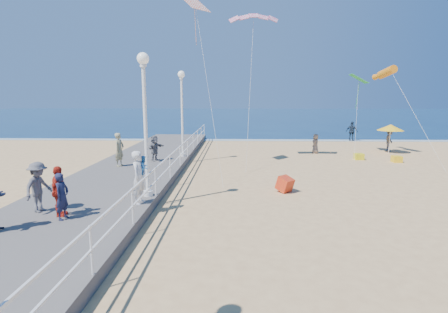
{
  "coord_description": "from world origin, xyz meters",
  "views": [
    {
      "loc": [
        -2.02,
        -12.84,
        4.15
      ],
      "look_at": [
        -2.5,
        2.0,
        1.6
      ],
      "focal_mm": 28.0,
      "sensor_mm": 36.0,
      "label": 1
    }
  ],
  "objects_px": {
    "spectator_6": "(119,150)",
    "beach_walker_a": "(389,140)",
    "box_kite": "(285,186)",
    "beach_chair_right": "(397,159)",
    "toddler_held": "(144,167)",
    "lamp_post_far": "(182,105)",
    "spectator_2": "(38,187)",
    "beach_walker_c": "(316,144)",
    "beach_umbrella": "(391,128)",
    "beach_walker_b": "(352,131)",
    "woman_holding_toddler": "(139,177)",
    "spectator_0": "(62,196)",
    "spectator_3": "(59,191)",
    "lamp_post_mid": "(145,110)",
    "spectator_5": "(155,148)",
    "beach_chair_left": "(359,157)"
  },
  "relations": [
    {
      "from": "spectator_3",
      "to": "beach_chair_right",
      "type": "relative_size",
      "value": 2.93
    },
    {
      "from": "spectator_0",
      "to": "spectator_2",
      "type": "relative_size",
      "value": 0.87
    },
    {
      "from": "woman_holding_toddler",
      "to": "spectator_6",
      "type": "height_order",
      "value": "woman_holding_toddler"
    },
    {
      "from": "beach_walker_c",
      "to": "spectator_2",
      "type": "bearing_deg",
      "value": -44.91
    },
    {
      "from": "lamp_post_far",
      "to": "spectator_0",
      "type": "xyz_separation_m",
      "value": [
        -1.98,
        -11.64,
        -2.53
      ]
    },
    {
      "from": "beach_walker_b",
      "to": "beach_chair_left",
      "type": "height_order",
      "value": "beach_walker_b"
    },
    {
      "from": "toddler_held",
      "to": "spectator_5",
      "type": "bearing_deg",
      "value": 19.6
    },
    {
      "from": "beach_walker_a",
      "to": "spectator_2",
      "type": "bearing_deg",
      "value": 168.17
    },
    {
      "from": "lamp_post_far",
      "to": "box_kite",
      "type": "xyz_separation_m",
      "value": [
        5.52,
        -6.89,
        -3.36
      ]
    },
    {
      "from": "beach_umbrella",
      "to": "woman_holding_toddler",
      "type": "bearing_deg",
      "value": -136.29
    },
    {
      "from": "beach_walker_c",
      "to": "toddler_held",
      "type": "bearing_deg",
      "value": -38.91
    },
    {
      "from": "spectator_6",
      "to": "beach_walker_a",
      "type": "height_order",
      "value": "spectator_6"
    },
    {
      "from": "toddler_held",
      "to": "beach_walker_b",
      "type": "distance_m",
      "value": 25.37
    },
    {
      "from": "beach_walker_a",
      "to": "beach_walker_c",
      "type": "height_order",
      "value": "beach_walker_a"
    },
    {
      "from": "woman_holding_toddler",
      "to": "beach_umbrella",
      "type": "relative_size",
      "value": 0.88
    },
    {
      "from": "lamp_post_far",
      "to": "spectator_3",
      "type": "xyz_separation_m",
      "value": [
        -2.23,
        -11.36,
        -2.46
      ]
    },
    {
      "from": "spectator_0",
      "to": "spectator_2",
      "type": "bearing_deg",
      "value": 66.19
    },
    {
      "from": "spectator_5",
      "to": "beach_chair_left",
      "type": "distance_m",
      "value": 13.41
    },
    {
      "from": "box_kite",
      "to": "spectator_2",
      "type": "bearing_deg",
      "value": 162.31
    },
    {
      "from": "box_kite",
      "to": "beach_walker_c",
      "type": "bearing_deg",
      "value": 27.89
    },
    {
      "from": "beach_walker_c",
      "to": "beach_umbrella",
      "type": "height_order",
      "value": "beach_umbrella"
    },
    {
      "from": "spectator_0",
      "to": "beach_umbrella",
      "type": "bearing_deg",
      "value": -39.14
    },
    {
      "from": "beach_walker_a",
      "to": "beach_chair_left",
      "type": "height_order",
      "value": "beach_walker_a"
    },
    {
      "from": "beach_walker_c",
      "to": "beach_chair_right",
      "type": "height_order",
      "value": "beach_walker_c"
    },
    {
      "from": "beach_umbrella",
      "to": "beach_walker_b",
      "type": "bearing_deg",
      "value": 93.86
    },
    {
      "from": "woman_holding_toddler",
      "to": "spectator_2",
      "type": "relative_size",
      "value": 1.13
    },
    {
      "from": "beach_chair_right",
      "to": "beach_chair_left",
      "type": "bearing_deg",
      "value": 157.0
    },
    {
      "from": "woman_holding_toddler",
      "to": "beach_umbrella",
      "type": "distance_m",
      "value": 20.48
    },
    {
      "from": "woman_holding_toddler",
      "to": "spectator_3",
      "type": "height_order",
      "value": "woman_holding_toddler"
    },
    {
      "from": "box_kite",
      "to": "beach_chair_right",
      "type": "bearing_deg",
      "value": -0.79
    },
    {
      "from": "lamp_post_far",
      "to": "spectator_2",
      "type": "distance_m",
      "value": 11.65
    },
    {
      "from": "spectator_2",
      "to": "beach_walker_b",
      "type": "bearing_deg",
      "value": -26.22
    },
    {
      "from": "beach_walker_b",
      "to": "beach_walker_a",
      "type": "bearing_deg",
      "value": 135.39
    },
    {
      "from": "lamp_post_far",
      "to": "spectator_0",
      "type": "distance_m",
      "value": 12.08
    },
    {
      "from": "lamp_post_mid",
      "to": "beach_chair_right",
      "type": "bearing_deg",
      "value": 34.85
    },
    {
      "from": "beach_walker_c",
      "to": "box_kite",
      "type": "distance_m",
      "value": 11.47
    },
    {
      "from": "beach_walker_c",
      "to": "beach_umbrella",
      "type": "bearing_deg",
      "value": 87.25
    },
    {
      "from": "lamp_post_mid",
      "to": "spectator_6",
      "type": "bearing_deg",
      "value": 117.48
    },
    {
      "from": "lamp_post_far",
      "to": "beach_walker_c",
      "type": "xyz_separation_m",
      "value": [
        9.27,
        3.94,
        -2.94
      ]
    },
    {
      "from": "woman_holding_toddler",
      "to": "beach_walker_a",
      "type": "height_order",
      "value": "woman_holding_toddler"
    },
    {
      "from": "toddler_held",
      "to": "beach_chair_left",
      "type": "xyz_separation_m",
      "value": [
        11.51,
        11.24,
        -1.47
      ]
    },
    {
      "from": "lamp_post_far",
      "to": "beach_walker_c",
      "type": "distance_m",
      "value": 10.49
    },
    {
      "from": "beach_walker_c",
      "to": "woman_holding_toddler",
      "type": "bearing_deg",
      "value": -39.05
    },
    {
      "from": "beach_walker_b",
      "to": "spectator_3",
      "type": "bearing_deg",
      "value": 91.08
    },
    {
      "from": "lamp_post_mid",
      "to": "spectator_5",
      "type": "distance_m",
      "value": 7.96
    },
    {
      "from": "woman_holding_toddler",
      "to": "beach_umbrella",
      "type": "xyz_separation_m",
      "value": [
        14.8,
        14.15,
        0.57
      ]
    },
    {
      "from": "lamp_post_far",
      "to": "beach_chair_right",
      "type": "relative_size",
      "value": 9.67
    },
    {
      "from": "woman_holding_toddler",
      "to": "spectator_3",
      "type": "relative_size",
      "value": 1.17
    },
    {
      "from": "toddler_held",
      "to": "beach_walker_a",
      "type": "xyz_separation_m",
      "value": [
        15.05,
        14.93,
        -0.79
      ]
    },
    {
      "from": "spectator_3",
      "to": "spectator_5",
      "type": "xyz_separation_m",
      "value": [
        0.81,
        9.78,
        -0.05
      ]
    }
  ]
}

